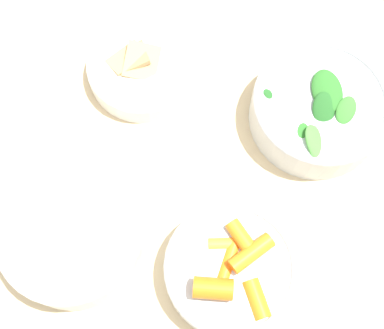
{
  "coord_description": "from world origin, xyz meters",
  "views": [
    {
      "loc": [
        0.0,
        0.2,
        1.41
      ],
      "look_at": [
        0.05,
        -0.02,
        0.78
      ],
      "focal_mm": 50.0,
      "sensor_mm": 36.0,
      "label": 1
    }
  ],
  "objects_px": {
    "bowl_beans_hotdog": "(74,235)",
    "bowl_greens": "(318,109)",
    "bowl_cookies": "(141,67)",
    "bowl_carrots": "(231,269)"
  },
  "relations": [
    {
      "from": "bowl_greens",
      "to": "bowl_beans_hotdog",
      "type": "distance_m",
      "value": 0.34
    },
    {
      "from": "bowl_beans_hotdog",
      "to": "bowl_cookies",
      "type": "height_order",
      "value": "bowl_beans_hotdog"
    },
    {
      "from": "bowl_carrots",
      "to": "bowl_cookies",
      "type": "distance_m",
      "value": 0.3
    },
    {
      "from": "bowl_beans_hotdog",
      "to": "bowl_cookies",
      "type": "bearing_deg",
      "value": -94.55
    },
    {
      "from": "bowl_greens",
      "to": "bowl_beans_hotdog",
      "type": "height_order",
      "value": "bowl_greens"
    },
    {
      "from": "bowl_greens",
      "to": "bowl_beans_hotdog",
      "type": "xyz_separation_m",
      "value": [
        0.26,
        0.23,
        -0.0
      ]
    },
    {
      "from": "bowl_beans_hotdog",
      "to": "bowl_greens",
      "type": "bearing_deg",
      "value": -138.94
    },
    {
      "from": "bowl_carrots",
      "to": "bowl_cookies",
      "type": "bearing_deg",
      "value": -54.69
    },
    {
      "from": "bowl_cookies",
      "to": "bowl_greens",
      "type": "bearing_deg",
      "value": 176.07
    },
    {
      "from": "bowl_cookies",
      "to": "bowl_beans_hotdog",
      "type": "bearing_deg",
      "value": 85.45
    }
  ]
}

